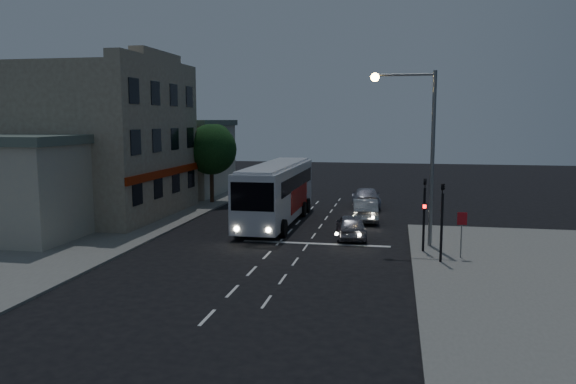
% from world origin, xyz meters
% --- Properties ---
extents(ground, '(120.00, 120.00, 0.00)m').
position_xyz_m(ground, '(0.00, 0.00, 0.00)').
color(ground, black).
extents(sidewalk_near, '(12.00, 24.00, 0.12)m').
position_xyz_m(sidewalk_near, '(13.00, -4.00, 0.06)').
color(sidewalk_near, slate).
rests_on(sidewalk_near, ground).
extents(sidewalk_far, '(12.00, 50.00, 0.12)m').
position_xyz_m(sidewalk_far, '(-13.00, 8.00, 0.06)').
color(sidewalk_far, slate).
rests_on(sidewalk_far, ground).
extents(road_markings, '(8.00, 30.55, 0.01)m').
position_xyz_m(road_markings, '(1.29, 3.31, 0.00)').
color(road_markings, silver).
rests_on(road_markings, ground).
extents(tour_bus, '(2.98, 12.56, 3.84)m').
position_xyz_m(tour_bus, '(-1.35, 7.64, 2.08)').
color(tour_bus, silver).
rests_on(tour_bus, ground).
extents(car_suv, '(2.14, 4.25, 1.39)m').
position_xyz_m(car_suv, '(3.77, 3.80, 0.69)').
color(car_suv, slate).
rests_on(car_suv, ground).
extents(car_sedan_a, '(1.91, 4.57, 1.47)m').
position_xyz_m(car_sedan_a, '(4.26, 9.42, 0.74)').
color(car_sedan_a, '#A8A8A8').
rests_on(car_sedan_a, ground).
extents(car_sedan_b, '(2.53, 5.27, 1.48)m').
position_xyz_m(car_sedan_b, '(3.99, 15.46, 0.74)').
color(car_sedan_b, '#9B9BAB').
rests_on(car_sedan_b, ground).
extents(traffic_signal_main, '(0.25, 0.35, 4.10)m').
position_xyz_m(traffic_signal_main, '(7.60, 0.78, 2.42)').
color(traffic_signal_main, black).
rests_on(traffic_signal_main, sidewalk_near).
extents(traffic_signal_side, '(0.18, 0.15, 4.10)m').
position_xyz_m(traffic_signal_side, '(8.30, -1.20, 2.42)').
color(traffic_signal_side, black).
rests_on(traffic_signal_side, sidewalk_near).
extents(regulatory_sign, '(0.45, 0.12, 2.20)m').
position_xyz_m(regulatory_sign, '(9.30, -0.24, 1.60)').
color(regulatory_sign, slate).
rests_on(regulatory_sign, sidewalk_near).
extents(streetlight, '(3.32, 0.44, 9.00)m').
position_xyz_m(streetlight, '(7.34, 2.20, 5.73)').
color(streetlight, slate).
rests_on(streetlight, sidewalk_near).
extents(main_building, '(10.12, 12.00, 11.00)m').
position_xyz_m(main_building, '(-13.96, 8.00, 5.16)').
color(main_building, gray).
rests_on(main_building, sidewalk_far).
extents(low_building_south, '(7.40, 5.40, 5.70)m').
position_xyz_m(low_building_south, '(-14.50, -0.50, 3.00)').
color(low_building_south, '#AAA698').
rests_on(low_building_south, sidewalk_far).
extents(low_building_north, '(9.40, 9.40, 6.50)m').
position_xyz_m(low_building_north, '(-13.50, 20.00, 3.39)').
color(low_building_north, '#AAA698').
rests_on(low_building_north, sidewalk_far).
extents(street_tree, '(4.00, 4.00, 6.20)m').
position_xyz_m(street_tree, '(-8.21, 15.02, 4.50)').
color(street_tree, black).
rests_on(street_tree, sidewalk_far).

